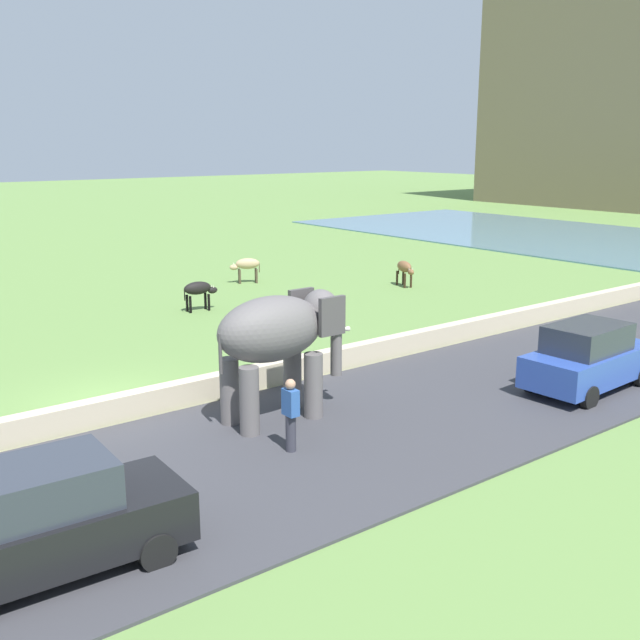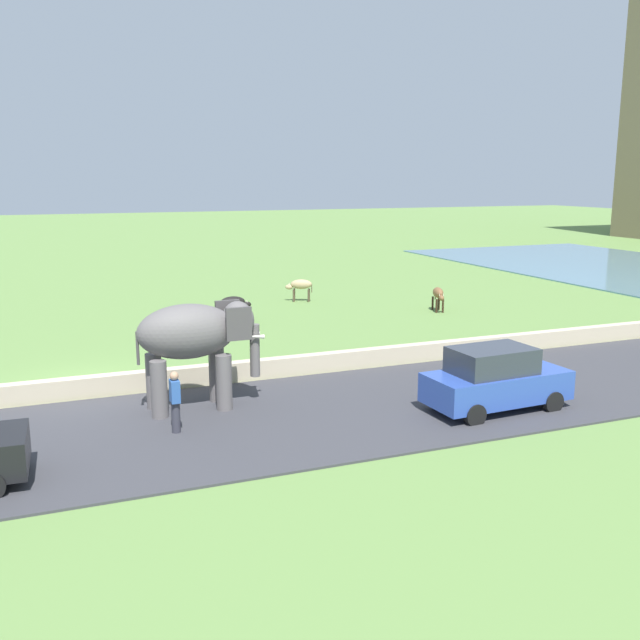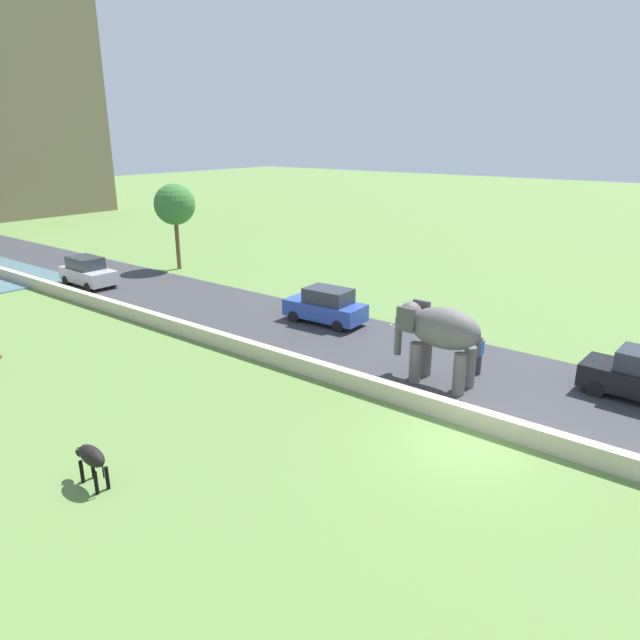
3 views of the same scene
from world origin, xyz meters
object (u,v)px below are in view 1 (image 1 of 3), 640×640
Objects in this scene: person_beside_elephant at (291,414)px; cow_brown at (405,268)px; cow_tan at (246,265)px; car_black at (48,520)px; elephant at (279,336)px; cow_black at (199,290)px; car_blue at (589,357)px.

person_beside_elephant is 1.15× the size of cow_brown.
cow_brown is at bearing 45.40° from cow_tan.
person_beside_elephant is at bearing -51.20° from cow_brown.
car_black is 2.87× the size of cow_brown.
elephant is 2.47× the size of cow_black.
car_black is at bearing -75.28° from person_beside_elephant.
cow_brown is (-13.32, 20.23, -0.06)m from car_black.
person_beside_elephant is 18.97m from cow_brown.
car_black is 23.79m from cow_tan.
elephant is 12.21m from cow_black.
car_blue is at bearing 89.98° from car_black.
elephant is 2.13× the size of person_beside_elephant.
cow_brown is 7.23m from cow_tan.
car_blue is 1.00× the size of car_black.
elephant is 2.44× the size of cow_brown.
car_black is (-0.01, -13.92, 0.00)m from car_blue.
person_beside_elephant is 8.60m from car_blue.
car_black is 17.96m from cow_black.
car_blue is 14.74m from cow_brown.
car_blue is 14.96m from cow_black.
cow_black is at bearing 160.06° from elephant.
cow_black is at bearing 144.18° from car_black.
car_blue is at bearing 67.35° from elephant.
elephant is 17.60m from cow_tan.
car_blue is at bearing 80.38° from person_beside_elephant.
person_beside_elephant is at bearing -28.28° from elephant.
car_black reaches higher than person_beside_elephant.
cow_black is at bearing 158.91° from person_beside_elephant.
person_beside_elephant is 19.51m from cow_tan.
cow_brown is 1.02× the size of cow_tan.
cow_black is (-14.56, 10.51, -0.06)m from car_black.
car_black is at bearing -63.71° from elephant.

